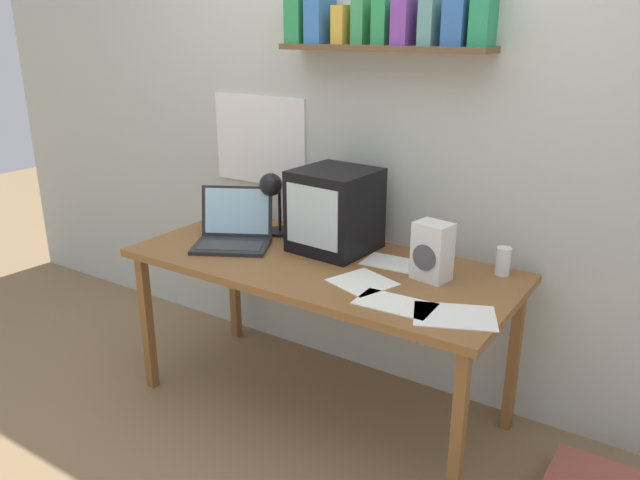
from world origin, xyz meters
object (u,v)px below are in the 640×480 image
object	(u,v)px
laptop	(234,230)
corner_desk	(320,273)
open_notebook	(362,282)
juice_glass	(503,263)
loose_paper_near_monitor	(394,263)
desk_lamp	(273,194)
crt_monitor	(335,210)
printed_handout	(395,304)
space_heater	(432,251)
loose_paper_near_laptop	(455,316)

from	to	relation	value
laptop	corner_desk	bearing A→B (deg)	-24.82
laptop	open_notebook	bearing A→B (deg)	-34.20
juice_glass	loose_paper_near_monitor	world-z (taller)	juice_glass
corner_desk	juice_glass	world-z (taller)	juice_glass
desk_lamp	crt_monitor	bearing A→B (deg)	0.08
printed_handout	open_notebook	bearing A→B (deg)	151.21
open_notebook	juice_glass	bearing A→B (deg)	41.98
space_heater	printed_handout	bearing A→B (deg)	-81.81
space_heater	juice_glass	bearing A→B (deg)	52.27
laptop	loose_paper_near_monitor	xyz separation A→B (m)	(0.77, 0.18, -0.06)
loose_paper_near_laptop	desk_lamp	bearing A→B (deg)	161.72
corner_desk	printed_handout	world-z (taller)	printed_handout
desk_lamp	juice_glass	size ratio (longest dim) A/B	2.67
corner_desk	desk_lamp	distance (m)	0.50
crt_monitor	juice_glass	world-z (taller)	crt_monitor
juice_glass	printed_handout	bearing A→B (deg)	-115.11
corner_desk	printed_handout	xyz separation A→B (m)	(0.49, -0.22, 0.06)
loose_paper_near_laptop	space_heater	bearing A→B (deg)	128.05
crt_monitor	loose_paper_near_monitor	size ratio (longest dim) A/B	1.37
desk_lamp	space_heater	size ratio (longest dim) A/B	1.32
corner_desk	printed_handout	bearing A→B (deg)	-24.49
space_heater	loose_paper_near_laptop	size ratio (longest dim) A/B	0.69
crt_monitor	loose_paper_near_monitor	bearing A→B (deg)	1.23
space_heater	loose_paper_near_laptop	bearing A→B (deg)	-41.90
corner_desk	loose_paper_near_laptop	size ratio (longest dim) A/B	4.94
crt_monitor	printed_handout	xyz separation A→B (m)	(0.52, -0.39, -0.19)
juice_glass	open_notebook	distance (m)	0.60
loose_paper_near_monitor	printed_handout	world-z (taller)	same
corner_desk	loose_paper_near_monitor	xyz separation A→B (m)	(0.29, 0.15, 0.06)
laptop	desk_lamp	size ratio (longest dim) A/B	1.40
desk_lamp	loose_paper_near_monitor	xyz separation A→B (m)	(0.68, -0.01, -0.21)
space_heater	loose_paper_near_monitor	xyz separation A→B (m)	(-0.21, 0.07, -0.12)
open_notebook	loose_paper_near_laptop	xyz separation A→B (m)	(0.43, -0.09, 0.00)
corner_desk	laptop	distance (m)	0.49
corner_desk	desk_lamp	bearing A→B (deg)	156.51
desk_lamp	printed_handout	distance (m)	0.98
crt_monitor	juice_glass	bearing A→B (deg)	13.21
juice_glass	printed_handout	distance (m)	0.57
crt_monitor	loose_paper_near_laptop	xyz separation A→B (m)	(0.74, -0.37, -0.19)
desk_lamp	printed_handout	size ratio (longest dim) A/B	1.06
laptop	printed_handout	world-z (taller)	laptop
crt_monitor	loose_paper_near_monitor	distance (m)	0.37
loose_paper_near_laptop	loose_paper_near_monitor	distance (m)	0.55
crt_monitor	laptop	xyz separation A→B (m)	(-0.45, -0.20, -0.12)
crt_monitor	loose_paper_near_laptop	world-z (taller)	crt_monitor
loose_paper_near_laptop	crt_monitor	bearing A→B (deg)	153.86
crt_monitor	loose_paper_near_laptop	size ratio (longest dim) A/B	1.08
loose_paper_near_monitor	corner_desk	bearing A→B (deg)	-151.80
corner_desk	loose_paper_near_monitor	bearing A→B (deg)	28.20
desk_lamp	juice_glass	xyz separation A→B (m)	(1.11, 0.12, -0.16)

